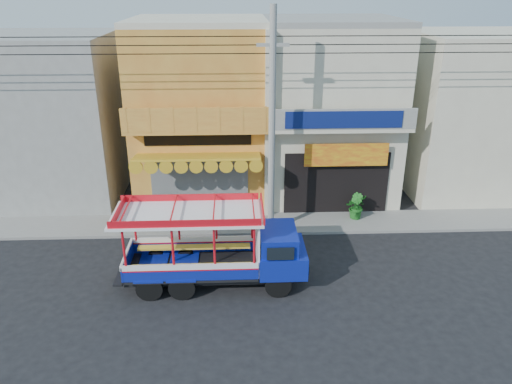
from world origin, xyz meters
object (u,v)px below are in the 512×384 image
songthaew_truck (227,247)px  potted_plant_a (355,207)px  utility_pole (276,115)px  potted_plant_b (356,206)px  green_sign (162,211)px

songthaew_truck → potted_plant_a: size_ratio=6.49×
utility_pole → songthaew_truck: bearing=-116.6°
potted_plant_a → potted_plant_b: bearing=-130.4°
green_sign → potted_plant_b: 8.44m
utility_pole → potted_plant_a: utility_pole is taller
utility_pole → potted_plant_a: (3.63, 1.02, -4.42)m
utility_pole → songthaew_truck: 5.56m
utility_pole → potted_plant_b: size_ratio=24.72×
songthaew_truck → potted_plant_b: bearing=40.6°
utility_pole → potted_plant_b: bearing=14.8°
songthaew_truck → utility_pole: bearing=63.4°
songthaew_truck → green_sign: (-2.89, 4.88, -0.88)m
green_sign → potted_plant_a: 8.42m
green_sign → potted_plant_a: size_ratio=1.05×
songthaew_truck → green_sign: 5.74m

